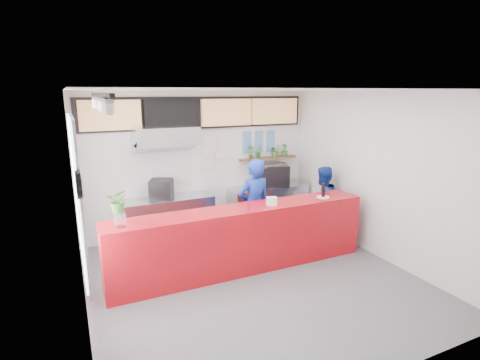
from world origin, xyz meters
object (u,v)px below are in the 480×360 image
object	(u,v)px
staff_right	(322,202)
pepper_mill	(323,190)
espresso_machine	(271,175)
staff_center	(254,207)
panini_oven	(161,189)
service_counter	(242,239)

from	to	relation	value
staff_right	pepper_mill	distance (m)	1.01
espresso_machine	staff_right	distance (m)	1.34
staff_right	pepper_mill	world-z (taller)	staff_right
staff_center	staff_right	xyz separation A→B (m)	(1.64, 0.13, -0.15)
panini_oven	espresso_machine	bearing A→B (deg)	23.97
service_counter	staff_right	bearing A→B (deg)	16.94
panini_oven	staff_right	xyz separation A→B (m)	(3.05, -1.15, -0.34)
espresso_machine	staff_right	xyz separation A→B (m)	(0.57, -1.15, -0.39)
espresso_machine	staff_center	world-z (taller)	staff_center
staff_center	espresso_machine	bearing A→B (deg)	-134.88
service_counter	espresso_machine	distance (m)	2.46
panini_oven	staff_center	distance (m)	1.91
service_counter	staff_center	size ratio (longest dim) A/B	2.50
staff_right	panini_oven	bearing A→B (deg)	-27.92
staff_center	staff_right	size ratio (longest dim) A/B	1.20
panini_oven	pepper_mill	world-z (taller)	pepper_mill
service_counter	pepper_mill	bearing A→B (deg)	-2.03
service_counter	staff_right	world-z (taller)	staff_right
service_counter	panini_oven	xyz separation A→B (m)	(-0.92, 1.80, 0.54)
service_counter	pepper_mill	xyz separation A→B (m)	(1.60, -0.06, 0.69)
staff_center	pepper_mill	xyz separation A→B (m)	(1.11, -0.58, 0.34)
espresso_machine	service_counter	bearing A→B (deg)	-111.71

